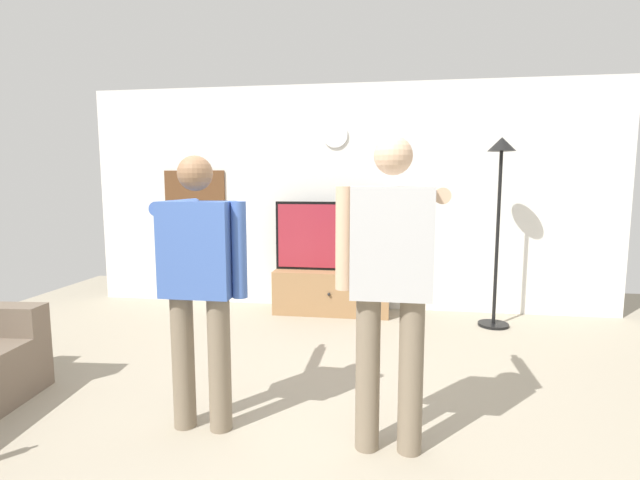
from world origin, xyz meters
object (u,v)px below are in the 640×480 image
object	(u,v)px
framed_picture	(195,192)
person_standing_nearer_lamp	(199,277)
tv_stand	(332,292)
floor_lamp	(500,193)
wall_clock	(335,135)
person_standing_nearer_couch	(391,276)
television	(332,236)

from	to	relation	value
framed_picture	person_standing_nearer_lamp	xyz separation A→B (m)	(1.32, -2.98, -0.45)
tv_stand	floor_lamp	distance (m)	2.16
wall_clock	person_standing_nearer_couch	size ratio (longest dim) A/B	0.17
framed_picture	person_standing_nearer_lamp	world-z (taller)	person_standing_nearer_lamp
framed_picture	person_standing_nearer_couch	xyz separation A→B (m)	(2.49, -3.05, -0.39)
television	person_standing_nearer_couch	distance (m)	2.89
tv_stand	television	bearing A→B (deg)	90.00
wall_clock	person_standing_nearer_couch	bearing A→B (deg)	-77.15
framed_picture	person_standing_nearer_couch	world-z (taller)	person_standing_nearer_couch
television	person_standing_nearer_couch	size ratio (longest dim) A/B	0.75
framed_picture	floor_lamp	xyz separation A→B (m)	(3.59, -0.52, 0.01)
person_standing_nearer_lamp	television	bearing A→B (deg)	80.26
floor_lamp	wall_clock	bearing A→B (deg)	164.06
television	floor_lamp	distance (m)	1.89
framed_picture	person_standing_nearer_lamp	size ratio (longest dim) A/B	0.47
television	framed_picture	size ratio (longest dim) A/B	1.69
floor_lamp	person_standing_nearer_lamp	xyz separation A→B (m)	(-2.26, -2.46, -0.46)
wall_clock	person_standing_nearer_couch	world-z (taller)	wall_clock
television	framed_picture	xyz separation A→B (m)	(-1.79, 0.25, 0.51)
tv_stand	framed_picture	distance (m)	2.16
wall_clock	person_standing_nearer_lamp	world-z (taller)	wall_clock
floor_lamp	person_standing_nearer_lamp	world-z (taller)	floor_lamp
framed_picture	person_standing_nearer_couch	distance (m)	3.95
television	framed_picture	world-z (taller)	framed_picture
wall_clock	framed_picture	xyz separation A→B (m)	(-1.79, 0.00, -0.68)
television	tv_stand	bearing A→B (deg)	-90.00
wall_clock	person_standing_nearer_lamp	distance (m)	3.22
television	framed_picture	bearing A→B (deg)	172.10
person_standing_nearer_couch	framed_picture	bearing A→B (deg)	129.19
television	person_standing_nearer_couch	world-z (taller)	person_standing_nearer_couch
wall_clock	television	bearing A→B (deg)	-90.00
wall_clock	floor_lamp	xyz separation A→B (m)	(1.79, -0.51, -0.67)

